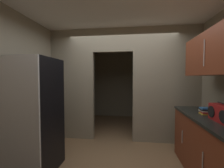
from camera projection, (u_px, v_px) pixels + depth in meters
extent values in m
cube|color=silver|center=(119.00, 11.00, 2.62)|extent=(3.92, 6.45, 0.06)
cube|color=gray|center=(73.00, 85.00, 3.68)|extent=(1.07, 0.12, 2.67)
cube|color=gray|center=(166.00, 85.00, 3.39)|extent=(1.50, 0.12, 2.67)
cube|color=gray|center=(113.00, 40.00, 3.51)|extent=(0.95, 0.12, 0.55)
cube|color=gray|center=(126.00, 82.00, 5.75)|extent=(3.52, 0.10, 2.67)
cube|color=gray|center=(72.00, 83.00, 4.86)|extent=(0.10, 2.25, 2.67)
cube|color=gray|center=(181.00, 83.00, 4.42)|extent=(0.10, 2.25, 2.67)
cube|color=black|center=(33.00, 115.00, 2.37)|extent=(0.72, 0.71, 1.81)
cube|color=#B7BABC|center=(15.00, 122.00, 2.00)|extent=(0.72, 0.03, 1.81)
cube|color=maroon|center=(215.00, 151.00, 2.12)|extent=(0.64, 1.66, 0.90)
cube|color=black|center=(216.00, 119.00, 2.10)|extent=(0.68, 1.66, 0.04)
cylinder|color=#B7BABC|center=(203.00, 161.00, 1.80)|extent=(0.01, 0.01, 0.22)
cylinder|color=#B7BABC|center=(182.00, 137.00, 2.52)|extent=(0.01, 0.01, 0.22)
cube|color=maroon|center=(218.00, 53.00, 2.06)|extent=(0.34, 1.50, 0.63)
cylinder|color=#B7BABC|center=(204.00, 53.00, 2.08)|extent=(0.01, 0.01, 0.38)
cylinder|color=black|center=(223.00, 117.00, 1.74)|extent=(0.01, 0.15, 0.15)
cylinder|color=black|center=(211.00, 112.00, 2.00)|extent=(0.01, 0.15, 0.15)
cube|color=gold|center=(205.00, 114.00, 2.29)|extent=(0.13, 0.14, 0.02)
cube|color=red|center=(205.00, 112.00, 2.29)|extent=(0.12, 0.15, 0.02)
cube|color=beige|center=(204.00, 111.00, 2.29)|extent=(0.12, 0.14, 0.02)
cube|color=black|center=(205.00, 110.00, 2.29)|extent=(0.14, 0.15, 0.02)
cube|color=#2D609E|center=(205.00, 108.00, 2.28)|extent=(0.12, 0.12, 0.02)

